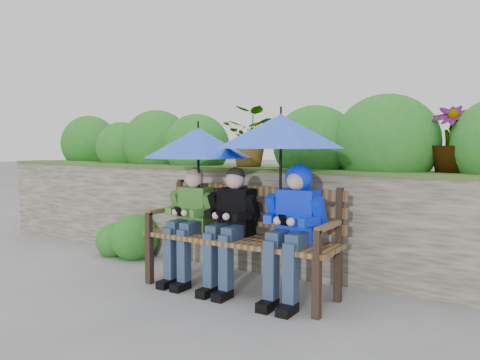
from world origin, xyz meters
The scene contains 8 objects.
ground centered at (0.00, 0.00, 0.00)m, with size 60.00×60.00×0.00m, color slate.
garden_backdrop centered at (0.05, 1.58, 0.64)m, with size 8.00×2.86×1.82m.
park_bench centered at (0.08, 0.02, 0.52)m, with size 1.74×0.51×0.92m.
boy_left centered at (-0.44, -0.06, 0.60)m, with size 0.44×0.51×1.05m.
boy_middle centered at (0.00, -0.06, 0.61)m, with size 0.45×0.52×1.07m.
boy_right centered at (0.60, -0.05, 0.66)m, with size 0.48×0.58×1.10m.
umbrella_left centered at (-0.38, 0.00, 1.28)m, with size 0.98×0.98×0.78m.
umbrella_right centered at (0.46, -0.02, 1.37)m, with size 1.07×1.07×0.85m.
Camera 1 is at (2.18, -3.38, 1.27)m, focal length 35.00 mm.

